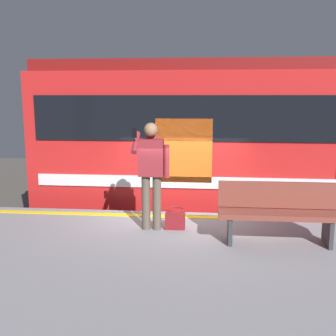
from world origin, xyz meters
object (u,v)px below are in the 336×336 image
Objects in this scene: handbag at (175,220)px; train_carriage at (265,133)px; bench at (278,210)px; passenger at (151,167)px.

train_carriage is at bearing -122.01° from handbag.
train_carriage is 3.49m from bench.
bench reaches higher than handbag.
passenger is at bearing 53.33° from train_carriage.
handbag is 0.19× the size of bench.
train_carriage is at bearing -94.11° from bench.
train_carriage is 5.70× the size of bench.
handbag is at bearing -172.66° from passenger.
passenger is 5.15× the size of handbag.
train_carriage reaches higher than handbag.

